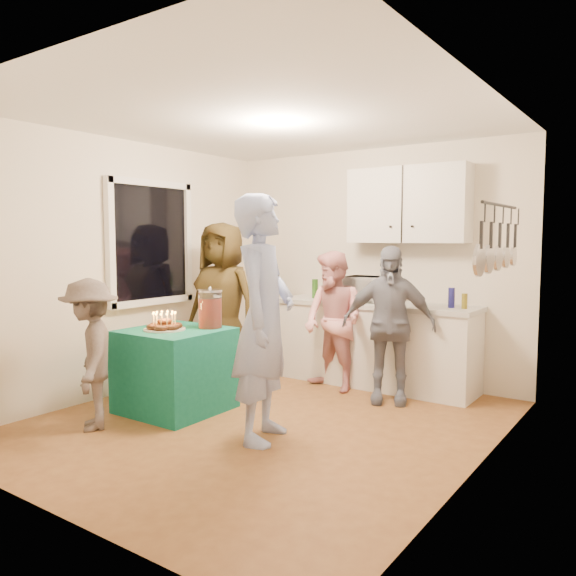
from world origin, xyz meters
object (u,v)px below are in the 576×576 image
Objects in this scene: counter at (374,346)px; party_table at (175,370)px; woman_back_center at (333,321)px; punch_jar at (210,310)px; microwave at (369,289)px; woman_back_right at (388,325)px; child_near_left at (90,354)px; man_birthday at (264,318)px; woman_back_left at (223,304)px.

party_table is (-1.10, -1.89, -0.05)m from counter.
punch_jar is at bearing -100.31° from woman_back_center.
woman_back_right reaches higher than microwave.
party_table is at bearing 112.03° from child_near_left.
woman_back_center is at bearing -8.44° from man_birthday.
woman_back_left is (-0.28, 0.98, 0.51)m from party_table.
microwave is at bearing 63.12° from punch_jar.
woman_back_left is at bearing 33.22° from man_birthday.
counter is at bearing 77.78° from woman_back_center.
woman_back_center is at bearing 61.89° from punch_jar.
woman_back_center is (-0.29, 1.57, -0.24)m from man_birthday.
microwave is 2.96m from child_near_left.
woman_back_left reaches higher than woman_back_right.
woman_back_center is at bearing 151.08° from woman_back_right.
party_table is at bearing -102.59° from woman_back_center.
punch_jar is at bearing 104.84° from child_near_left.
child_near_left is (-0.42, -1.02, -0.30)m from punch_jar.
woman_back_center is 0.66m from woman_back_right.
child_near_left is at bearing -105.15° from party_table.
microwave is at bearing 61.16° from party_table.
child_near_left is (-1.25, -2.65, -0.41)m from microwave.
microwave is 0.57m from woman_back_center.
man_birthday is at bearing -61.82° from woman_back_center.
man_birthday is 1.52m from child_near_left.
counter is 1.74× the size of child_near_left.
woman_back_right is (0.47, -0.51, -0.28)m from microwave.
woman_back_center is (-0.19, -0.44, -0.31)m from microwave.
woman_back_right is (1.51, 1.37, 0.38)m from party_table.
man_birthday is (0.10, -2.01, -0.08)m from microwave.
microwave is 0.34× the size of woman_back_center.
child_near_left is (-0.21, -0.76, 0.25)m from party_table.
woman_back_center is 0.96× the size of woman_back_right.
microwave is 2.02m from man_birthday.
woman_back_left is (-0.49, 0.72, -0.04)m from punch_jar.
woman_back_left is (-1.32, -0.91, -0.16)m from microwave.
woman_back_left is at bearing 105.86° from party_table.
party_table is 2.07m from woman_back_right.
punch_jar reaches higher than party_table.
child_near_left reaches higher than counter.
punch_jar is 0.23× the size of woman_back_center.
woman_back_right is (1.78, 0.40, -0.12)m from woman_back_left.
woman_back_center is at bearing 101.65° from child_near_left.
woman_back_center is (0.64, 1.19, -0.20)m from punch_jar.
child_near_left reaches higher than microwave.
party_table is 1.29m from man_birthday.
woman_back_left is at bearing -150.65° from microwave.
woman_back_left is 1.21× the size of woman_back_center.
child_near_left is at bearing -92.74° from woman_back_left.
woman_back_right is at bearing 40.81° from punch_jar.
woman_back_center reaches higher than punch_jar.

